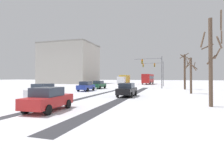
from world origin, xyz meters
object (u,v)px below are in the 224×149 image
object	(u,v)px
traffic_signal_far_right	(156,69)
bare_tree_sidewalk_mid	(191,74)
car_black_third	(127,90)
bare_tree_sidewalk_near	(211,58)
box_truck_delivery	(124,80)
car_white_fourth	(44,91)
car_dark_green_lead	(99,85)
car_blue_second	(86,86)
traffic_signal_near_right	(154,67)
office_building_far_left_block	(70,64)
bare_tree_sidewalk_far	(185,70)
bus_oncoming	(148,78)
car_red_fifth	(48,99)

from	to	relation	value
traffic_signal_far_right	bare_tree_sidewalk_mid	size ratio (longest dim) A/B	1.23
car_black_third	bare_tree_sidewalk_near	world-z (taller)	bare_tree_sidewalk_near
box_truck_delivery	car_white_fourth	bearing A→B (deg)	-90.00
traffic_signal_far_right	car_white_fourth	bearing A→B (deg)	-106.98
car_dark_green_lead	bare_tree_sidewalk_mid	bearing A→B (deg)	-20.87
car_white_fourth	car_blue_second	bearing A→B (deg)	91.38
car_white_fourth	bare_tree_sidewalk_near	size ratio (longest dim) A/B	0.56
car_dark_green_lead	car_white_fourth	distance (m)	17.57
traffic_signal_near_right	bare_tree_sidewalk_near	bearing A→B (deg)	-74.30
traffic_signal_near_right	car_blue_second	xyz separation A→B (m)	(-10.56, -9.29, -3.59)
car_dark_green_lead	office_building_far_left_block	size ratio (longest dim) A/B	0.21
bare_tree_sidewalk_far	car_white_fourth	bearing A→B (deg)	-128.25
car_black_third	bare_tree_sidewalk_near	distance (m)	10.12
traffic_signal_near_right	car_white_fourth	xyz separation A→B (m)	(-10.29, -20.45, -3.59)
car_blue_second	car_black_third	xyz separation A→B (m)	(8.48, -6.39, 0.00)
box_truck_delivery	bare_tree_sidewalk_far	bearing A→B (deg)	-46.71
car_black_third	office_building_far_left_block	size ratio (longest dim) A/B	0.21
car_black_third	car_white_fourth	distance (m)	9.50
traffic_signal_near_right	bare_tree_sidewalk_far	bearing A→B (deg)	-0.65
box_truck_delivery	bare_tree_sidewalk_mid	distance (m)	30.78
traffic_signal_far_right	bus_oncoming	distance (m)	13.50
car_white_fourth	traffic_signal_far_right	bearing A→B (deg)	73.02
car_blue_second	bus_oncoming	size ratio (longest dim) A/B	0.37
car_blue_second	box_truck_delivery	world-z (taller)	box_truck_delivery
traffic_signal_near_right	traffic_signal_far_right	xyz separation A→B (m)	(-0.39, 11.97, 0.22)
bare_tree_sidewalk_far	office_building_far_left_block	size ratio (longest dim) A/B	0.37
car_blue_second	car_red_fifth	xyz separation A→B (m)	(5.33, -17.13, 0.00)
car_white_fourth	box_truck_delivery	size ratio (longest dim) A/B	0.55
car_black_third	bus_oncoming	world-z (taller)	bus_oncoming
car_dark_green_lead	box_truck_delivery	distance (m)	19.90
car_dark_green_lead	car_black_third	xyz separation A→B (m)	(8.70, -12.80, 0.00)
car_blue_second	bare_tree_sidewalk_far	size ratio (longest dim) A/B	0.58
car_white_fourth	bus_oncoming	distance (m)	45.71
bare_tree_sidewalk_mid	car_red_fifth	bearing A→B (deg)	-122.69
bare_tree_sidewalk_near	bare_tree_sidewalk_far	bearing A→B (deg)	90.40
car_dark_green_lead	bare_tree_sidewalk_far	bearing A→B (deg)	9.67
bare_tree_sidewalk_mid	traffic_signal_far_right	bearing A→B (deg)	106.32
bus_oncoming	bare_tree_sidewalk_far	xyz separation A→B (m)	(9.51, -24.84, 1.71)
car_black_third	bare_tree_sidewalk_far	distance (m)	17.72
office_building_far_left_block	bare_tree_sidewalk_mid	bearing A→B (deg)	-40.60
traffic_signal_near_right	bare_tree_sidewalk_far	distance (m)	5.83
box_truck_delivery	bare_tree_sidewalk_near	distance (m)	41.46
car_dark_green_lead	bare_tree_sidewalk_mid	xyz separation A→B (m)	(16.59, -6.33, 2.00)
traffic_signal_far_right	car_white_fourth	size ratio (longest dim) A/B	1.58
bus_oncoming	bare_tree_sidewalk_near	distance (m)	46.92
traffic_signal_far_right	car_black_third	bearing A→B (deg)	-93.49
bare_tree_sidewalk_near	bare_tree_sidewalk_mid	distance (m)	11.93
bus_oncoming	office_building_far_left_block	size ratio (longest dim) A/B	0.57
car_black_third	bare_tree_sidewalk_near	size ratio (longest dim) A/B	0.57
traffic_signal_near_right	car_red_fifth	bearing A→B (deg)	-101.19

